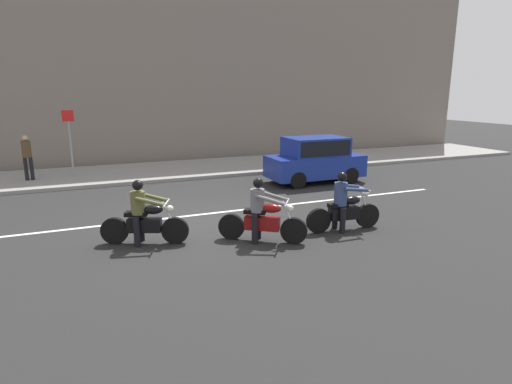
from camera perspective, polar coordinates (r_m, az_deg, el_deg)
ground_plane at (r=11.70m, az=-8.00°, el=-4.40°), size 80.00×80.00×0.00m
sidewalk_slab at (r=19.32m, az=-14.03°, el=2.69°), size 40.00×4.40×0.14m
building_facade at (r=22.42m, az=-16.20°, el=17.19°), size 40.00×1.40×10.39m
lane_marking_stripe at (r=12.52m, az=-9.35°, el=-3.23°), size 18.00×0.14×0.01m
motorcycle_with_rider_gray at (r=10.15m, az=0.79°, el=-3.25°), size 1.87×1.34×1.58m
motorcycle_with_rider_olive at (r=10.35m, az=-14.98°, el=-3.41°), size 2.00×0.97×1.56m
motorcycle_with_rider_denim_blue at (r=11.20m, az=11.77°, el=-1.96°), size 2.10×0.70×1.56m
parked_hatchback_cobalt_blue at (r=16.92m, az=8.00°, el=4.43°), size 3.78×1.76×1.80m
street_sign_post at (r=18.62m, az=-23.88°, el=6.86°), size 0.44×0.08×2.71m
pedestrian_bystander at (r=18.71m, az=-28.57°, el=4.52°), size 0.34×0.34×1.76m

